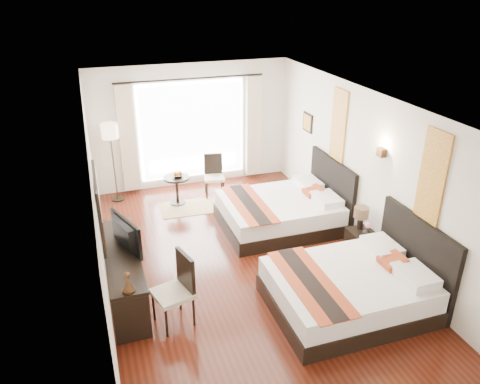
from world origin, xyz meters
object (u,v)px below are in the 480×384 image
object	(u,v)px
bed_near	(353,288)
console_desk	(124,273)
nightstand	(361,244)
floor_lamp	(110,136)
bed_far	(284,211)
table_lamp	(361,214)
television	(121,235)
desk_chair	(175,303)
side_table	(177,190)
window_chair	(214,183)
fruit_bowl	(178,176)
vase	(367,231)

from	to	relation	value
bed_near	console_desk	size ratio (longest dim) A/B	1.03
nightstand	floor_lamp	size ratio (longest dim) A/B	0.29
bed_far	nightstand	bearing A→B (deg)	-59.86
nightstand	table_lamp	bearing A→B (deg)	87.76
console_desk	bed_far	bearing A→B (deg)	21.64
nightstand	television	distance (m)	4.08
desk_chair	side_table	distance (m)	3.85
console_desk	television	distance (m)	0.64
window_chair	desk_chair	bearing A→B (deg)	-13.06
side_table	window_chair	world-z (taller)	window_chair
desk_chair	fruit_bowl	world-z (taller)	desk_chair
table_lamp	window_chair	world-z (taller)	window_chair
bed_far	console_desk	size ratio (longest dim) A/B	1.02
vase	fruit_bowl	bearing A→B (deg)	128.99
table_lamp	vase	bearing A→B (deg)	-91.95
bed_far	desk_chair	distance (m)	3.34
nightstand	vase	distance (m)	0.35
console_desk	bed_near	bearing A→B (deg)	-23.24
bed_near	desk_chair	world-z (taller)	bed_near
vase	side_table	bearing A→B (deg)	129.21
bed_far	console_desk	bearing A→B (deg)	-158.36
bed_far	television	xyz separation A→B (m)	(-3.15, -1.20, 0.68)
nightstand	fruit_bowl	world-z (taller)	fruit_bowl
side_table	fruit_bowl	distance (m)	0.34
bed_near	table_lamp	world-z (taller)	bed_near
bed_near	nightstand	world-z (taller)	bed_near
bed_near	console_desk	world-z (taller)	bed_near
table_lamp	floor_lamp	xyz separation A→B (m)	(-3.85, 3.56, 0.69)
fruit_bowl	bed_far	bearing A→B (deg)	-42.78
bed_far	side_table	bearing A→B (deg)	137.49
bed_far	console_desk	world-z (taller)	bed_far
table_lamp	window_chair	bearing A→B (deg)	119.32
desk_chair	fruit_bowl	bearing A→B (deg)	-118.10
desk_chair	bed_near	bearing A→B (deg)	153.64
fruit_bowl	window_chair	bearing A→B (deg)	11.88
nightstand	window_chair	world-z (taller)	window_chair
bed_near	bed_far	world-z (taller)	bed_near
console_desk	side_table	bearing A→B (deg)	64.20
table_lamp	vase	size ratio (longest dim) A/B	2.73
bed_far	vase	bearing A→B (deg)	-61.95
bed_near	table_lamp	xyz separation A→B (m)	(0.86, 1.28, 0.44)
vase	bed_far	bearing A→B (deg)	118.05
console_desk	side_table	xyz separation A→B (m)	(1.40, 2.89, -0.07)
bed_near	side_table	bearing A→B (deg)	112.57
television	vase	bearing A→B (deg)	-115.81
bed_near	nightstand	size ratio (longest dim) A/B	4.50
television	side_table	size ratio (longest dim) A/B	1.43
bed_far	side_table	distance (m)	2.41
vase	fruit_bowl	world-z (taller)	fruit_bowl
bed_near	floor_lamp	xyz separation A→B (m)	(-2.99, 4.84, 1.14)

